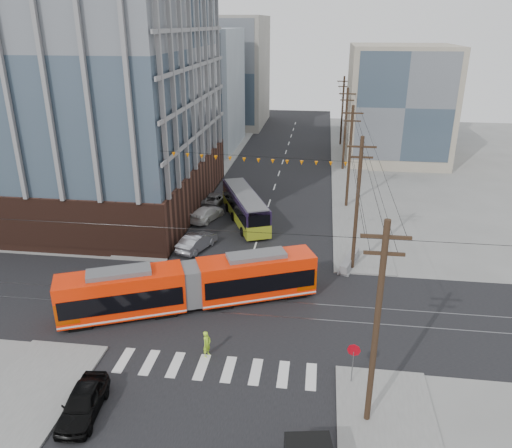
{
  "coord_description": "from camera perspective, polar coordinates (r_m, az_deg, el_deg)",
  "views": [
    {
      "loc": [
        5.56,
        -26.35,
        18.81
      ],
      "look_at": [
        0.83,
        8.79,
        4.45
      ],
      "focal_mm": 35.0,
      "sensor_mm": 36.0,
      "label": 1
    }
  ],
  "objects": [
    {
      "name": "bg_bldg_ne_near",
      "position": [
        75.85,
        15.92,
        13.04
      ],
      "size": [
        14.0,
        14.0,
        16.0
      ],
      "primitive_type": "cube",
      "color": "gray",
      "rests_on": "ground"
    },
    {
      "name": "utility_pole_near",
      "position": [
        24.49,
        13.57,
        -11.57
      ],
      "size": [
        0.3,
        0.3,
        11.0
      ],
      "primitive_type": "cylinder",
      "color": "black",
      "rests_on": "ground"
    },
    {
      "name": "bg_bldg_nw_far",
      "position": [
        100.66,
        -3.73,
        16.99
      ],
      "size": [
        16.0,
        18.0,
        20.0
      ],
      "primitive_type": "cube",
      "color": "gray",
      "rests_on": "ground"
    },
    {
      "name": "office_building",
      "position": [
        56.7,
        -22.34,
        15.93
      ],
      "size": [
        30.0,
        25.0,
        28.6
      ],
      "primitive_type": "cube",
      "color": "#381E16",
      "rests_on": "ground"
    },
    {
      "name": "jersey_barrier",
      "position": [
        42.24,
        10.64,
        -4.18
      ],
      "size": [
        2.06,
        4.19,
        0.82
      ],
      "primitive_type": "cube",
      "rotation": [
        0.0,
        0.0,
        -0.29
      ],
      "color": "slate",
      "rests_on": "ground"
    },
    {
      "name": "streetcar",
      "position": [
        35.45,
        -7.41,
        -6.96
      ],
      "size": [
        17.43,
        9.41,
        3.45
      ],
      "primitive_type": null,
      "rotation": [
        0.0,
        0.0,
        0.41
      ],
      "color": "#FF2704",
      "rests_on": "ground"
    },
    {
      "name": "parked_car_grey",
      "position": [
        55.52,
        -4.77,
        2.86
      ],
      "size": [
        2.46,
        4.71,
        1.27
      ],
      "primitive_type": "imported",
      "rotation": [
        0.0,
        0.0,
        3.06
      ],
      "color": "slate",
      "rests_on": "ground"
    },
    {
      "name": "parked_car_silver",
      "position": [
        44.58,
        -6.76,
        -2.01
      ],
      "size": [
        3.05,
        4.83,
        1.5
      ],
      "primitive_type": "imported",
      "rotation": [
        0.0,
        0.0,
        2.79
      ],
      "color": "#95969E",
      "rests_on": "ground"
    },
    {
      "name": "pedestrian",
      "position": [
        30.99,
        -5.64,
        -13.49
      ],
      "size": [
        0.61,
        0.73,
        1.7
      ],
      "primitive_type": "imported",
      "rotation": [
        0.0,
        0.0,
        1.19
      ],
      "color": "#ABE12B",
      "rests_on": "ground"
    },
    {
      "name": "utility_pole_far",
      "position": [
        83.47,
        9.83,
        12.56
      ],
      "size": [
        0.3,
        0.3,
        11.0
      ],
      "primitive_type": "cylinder",
      "color": "black",
      "rests_on": "ground"
    },
    {
      "name": "stop_sign",
      "position": [
        29.12,
        10.97,
        -15.59
      ],
      "size": [
        0.84,
        0.84,
        2.44
      ],
      "primitive_type": null,
      "rotation": [
        0.0,
        0.0,
        -0.14
      ],
      "color": "#A90411",
      "rests_on": "ground"
    },
    {
      "name": "bg_bldg_nw_near",
      "position": [
        82.12,
        -8.63,
        14.95
      ],
      "size": [
        18.0,
        16.0,
        18.0
      ],
      "primitive_type": "cube",
      "color": "#8C99A5",
      "rests_on": "ground"
    },
    {
      "name": "parked_car_white",
      "position": [
        51.2,
        -5.66,
        1.22
      ],
      "size": [
        3.39,
        5.15,
        1.39
      ],
      "primitive_type": "imported",
      "rotation": [
        0.0,
        0.0,
        2.81
      ],
      "color": "silver",
      "rests_on": "ground"
    },
    {
      "name": "ground",
      "position": [
        32.85,
        -3.57,
        -12.93
      ],
      "size": [
        160.0,
        160.0,
        0.0
      ],
      "primitive_type": "plane",
      "color": "slate"
    },
    {
      "name": "bg_bldg_ne_far",
      "position": [
        95.9,
        15.55,
        14.21
      ],
      "size": [
        16.0,
        16.0,
        14.0
      ],
      "primitive_type": "cube",
      "color": "#8C99A5",
      "rests_on": "ground"
    },
    {
      "name": "black_sedan",
      "position": [
        28.53,
        -19.18,
        -18.72
      ],
      "size": [
        2.17,
        4.52,
        1.49
      ],
      "primitive_type": "imported",
      "rotation": [
        0.0,
        0.0,
        0.1
      ],
      "color": "black",
      "rests_on": "ground"
    },
    {
      "name": "city_bus",
      "position": [
        50.26,
        -1.26,
        1.97
      ],
      "size": [
        6.4,
        11.05,
        3.11
      ],
      "primitive_type": null,
      "rotation": [
        0.0,
        0.0,
        0.39
      ],
      "color": "black",
      "rests_on": "ground"
    }
  ]
}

